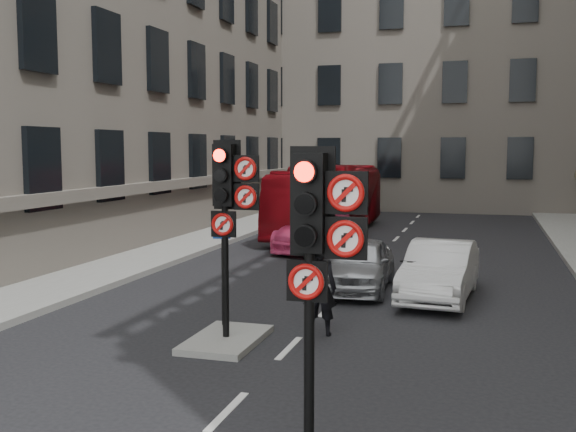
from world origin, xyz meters
The scene contains 12 objects.
pavement_left centered at (-7.20, 12.00, 0.08)m, with size 3.00×50.00×0.16m, color gray.
centre_island centered at (-1.20, 5.00, 0.06)m, with size 1.20×2.00×0.12m, color gray.
building_far centered at (0.00, 38.00, 10.00)m, with size 30.00×14.00×20.00m, color #665E56.
signal_near centered at (1.49, 0.99, 2.58)m, with size 0.91×0.40×3.58m.
signal_far centered at (-1.11, 4.99, 2.70)m, with size 0.91×0.40×3.58m.
car_silver centered at (0.30, 10.28, 0.65)m, with size 1.53×3.81×1.30m, color #999BA0.
car_white centered at (2.31, 9.79, 0.67)m, with size 1.42×4.08×1.35m, color silver.
car_pink centered at (-2.44, 16.68, 0.72)m, with size 2.02×4.98×1.44m, color #F14783.
bus_red centered at (-2.84, 20.65, 1.42)m, with size 2.38×10.19×2.84m, color maroon.
motorcycle centered at (1.70, 9.43, 0.53)m, with size 0.50×1.76×1.06m, color black.
motorcyclist centered at (0.31, 6.00, 0.90)m, with size 0.66×0.43×1.81m, color black.
info_sign centered at (-1.55, 5.73, 1.39)m, with size 0.33×0.15×1.97m.
Camera 1 is at (3.26, -6.21, 3.56)m, focal length 42.00 mm.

